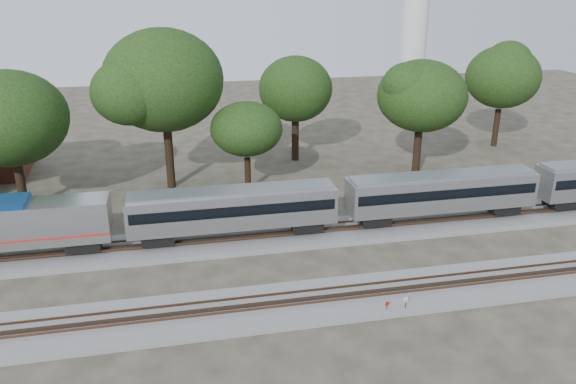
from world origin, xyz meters
name	(u,v)px	position (x,y,z in m)	size (l,w,h in m)	color
ground	(288,276)	(0.00, 0.00, 0.00)	(160.00, 160.00, 0.00)	#383328
track_far	(273,237)	(0.00, 6.00, 0.21)	(160.00, 5.00, 0.73)	slate
track_near	(301,303)	(0.00, -4.00, 0.21)	(160.00, 5.00, 0.73)	slate
train	(537,184)	(23.07, 6.00, 3.01)	(100.89, 2.87, 4.23)	#B6B9BE
switch_stand_red	(387,306)	(4.93, -6.04, 0.61)	(0.29, 0.13, 0.96)	#512D19
switch_stand_white	(406,303)	(6.14, -6.07, 0.73)	(0.36, 0.10, 1.14)	#512D19
switch_lever	(405,304)	(6.46, -5.31, 0.15)	(0.50, 0.30, 0.30)	#512D19
tree_2	(9,118)	(-20.79, 16.82, 8.34)	(8.50, 8.50, 11.98)	black
tree_3	(163,80)	(-7.73, 19.93, 10.59)	(10.78, 10.78, 15.19)	black
tree_4	(247,129)	(-0.41, 17.21, 6.23)	(6.36, 6.36, 8.97)	black
tree_5	(295,89)	(6.30, 26.16, 8.11)	(8.26, 8.26, 11.65)	black
tree_6	(422,96)	(17.88, 18.95, 8.28)	(8.43, 8.43, 11.89)	black
tree_7	(503,77)	(31.72, 26.65, 8.48)	(8.63, 8.63, 12.17)	black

